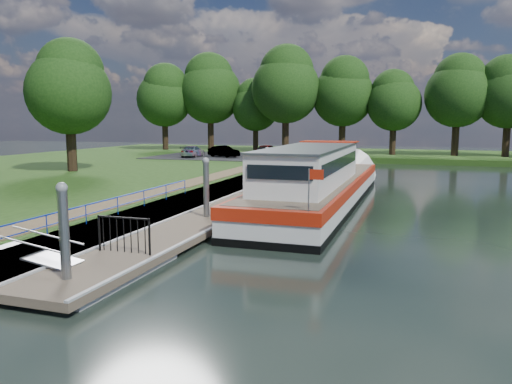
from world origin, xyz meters
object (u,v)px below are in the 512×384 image
(pontoon, at_px, (242,205))
(car_c, at_px, (193,151))
(car_b, at_px, (224,151))
(barge, at_px, (321,184))
(car_a, at_px, (265,151))

(pontoon, bearing_deg, car_c, 120.97)
(car_b, height_order, car_c, car_b)
(pontoon, height_order, car_c, car_c)
(pontoon, relative_size, barge, 1.42)
(barge, height_order, car_b, barge)
(pontoon, relative_size, car_a, 7.93)
(pontoon, distance_m, barge, 4.60)
(pontoon, xyz_separation_m, car_c, (-13.56, 22.60, 1.21))
(car_b, distance_m, car_c, 3.24)
(pontoon, height_order, car_a, car_a)
(barge, bearing_deg, car_a, 114.92)
(car_a, bearing_deg, car_b, -162.00)
(car_a, height_order, car_b, car_a)
(barge, distance_m, car_c, 26.25)
(barge, xyz_separation_m, car_b, (-13.98, 20.48, 0.32))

